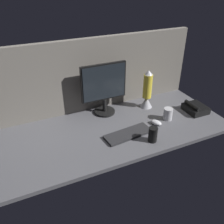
{
  "coord_description": "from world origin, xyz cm",
  "views": [
    {
      "loc": [
        -68.2,
        -145.07,
        109.85
      ],
      "look_at": [
        0.84,
        0.0,
        14.0
      ],
      "focal_mm": 39.02,
      "sensor_mm": 36.0,
      "label": 1
    }
  ],
  "objects_px": {
    "mug_steel": "(168,114)",
    "desk_phone": "(195,108)",
    "keyboard": "(128,134)",
    "mouse": "(156,123)",
    "mug_black_travel": "(153,135)",
    "monitor": "(104,87)",
    "lava_lamp": "(147,92)"
  },
  "relations": [
    {
      "from": "mug_steel",
      "to": "desk_phone",
      "type": "distance_m",
      "value": 0.3
    },
    {
      "from": "keyboard",
      "to": "mouse",
      "type": "height_order",
      "value": "mouse"
    },
    {
      "from": "desk_phone",
      "to": "mouse",
      "type": "bearing_deg",
      "value": -175.84
    },
    {
      "from": "keyboard",
      "to": "mug_black_travel",
      "type": "xyz_separation_m",
      "value": [
        0.13,
        -0.14,
        0.05
      ]
    },
    {
      "from": "monitor",
      "to": "mug_steel",
      "type": "height_order",
      "value": "monitor"
    },
    {
      "from": "mouse",
      "to": "keyboard",
      "type": "bearing_deg",
      "value": 163.25
    },
    {
      "from": "mug_steel",
      "to": "desk_phone",
      "type": "bearing_deg",
      "value": 0.78
    },
    {
      "from": "monitor",
      "to": "mouse",
      "type": "bearing_deg",
      "value": -49.04
    },
    {
      "from": "keyboard",
      "to": "lava_lamp",
      "type": "distance_m",
      "value": 0.5
    },
    {
      "from": "mouse",
      "to": "mug_steel",
      "type": "xyz_separation_m",
      "value": [
        0.13,
        0.03,
        0.03
      ]
    },
    {
      "from": "mouse",
      "to": "lava_lamp",
      "type": "bearing_deg",
      "value": 50.44
    },
    {
      "from": "mouse",
      "to": "lava_lamp",
      "type": "distance_m",
      "value": 0.32
    },
    {
      "from": "mug_black_travel",
      "to": "desk_phone",
      "type": "xyz_separation_m",
      "value": [
        0.57,
        0.21,
        -0.03
      ]
    },
    {
      "from": "mug_steel",
      "to": "keyboard",
      "type": "bearing_deg",
      "value": -171.17
    },
    {
      "from": "monitor",
      "to": "mug_black_travel",
      "type": "height_order",
      "value": "monitor"
    },
    {
      "from": "keyboard",
      "to": "mouse",
      "type": "distance_m",
      "value": 0.28
    },
    {
      "from": "mouse",
      "to": "mug_steel",
      "type": "height_order",
      "value": "mug_steel"
    },
    {
      "from": "mug_steel",
      "to": "desk_phone",
      "type": "relative_size",
      "value": 0.53
    },
    {
      "from": "mouse",
      "to": "desk_phone",
      "type": "height_order",
      "value": "desk_phone"
    },
    {
      "from": "mug_black_travel",
      "to": "lava_lamp",
      "type": "relative_size",
      "value": 0.33
    },
    {
      "from": "desk_phone",
      "to": "mug_black_travel",
      "type": "bearing_deg",
      "value": -160.27
    },
    {
      "from": "keyboard",
      "to": "mug_black_travel",
      "type": "relative_size",
      "value": 3.21
    },
    {
      "from": "keyboard",
      "to": "mouse",
      "type": "relative_size",
      "value": 3.85
    },
    {
      "from": "keyboard",
      "to": "mug_black_travel",
      "type": "bearing_deg",
      "value": -53.15
    },
    {
      "from": "lava_lamp",
      "to": "desk_phone",
      "type": "distance_m",
      "value": 0.45
    },
    {
      "from": "keyboard",
      "to": "mouse",
      "type": "bearing_deg",
      "value": 1.78
    },
    {
      "from": "monitor",
      "to": "keyboard",
      "type": "relative_size",
      "value": 1.2
    },
    {
      "from": "mug_steel",
      "to": "desk_phone",
      "type": "height_order",
      "value": "mug_steel"
    },
    {
      "from": "keyboard",
      "to": "desk_phone",
      "type": "height_order",
      "value": "desk_phone"
    },
    {
      "from": "lava_lamp",
      "to": "mouse",
      "type": "bearing_deg",
      "value": -105.34
    },
    {
      "from": "lava_lamp",
      "to": "mug_steel",
      "type": "bearing_deg",
      "value": -78.52
    },
    {
      "from": "monitor",
      "to": "keyboard",
      "type": "bearing_deg",
      "value": -85.44
    }
  ]
}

